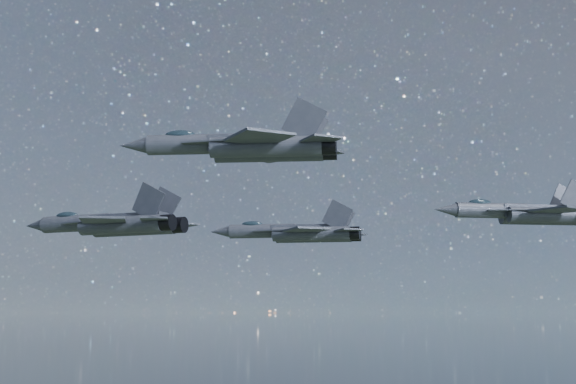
# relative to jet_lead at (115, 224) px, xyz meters

# --- Properties ---
(jet_lead) EXTENTS (18.63, 12.84, 4.68)m
(jet_lead) POSITION_rel_jet_lead_xyz_m (0.00, 0.00, 0.00)
(jet_lead) COLOR #2F323B
(jet_left) EXTENTS (19.11, 13.54, 4.85)m
(jet_left) POSITION_rel_jet_lead_xyz_m (13.10, 23.42, 1.18)
(jet_left) COLOR #2F323B
(jet_right) EXTENTS (16.07, 11.21, 4.04)m
(jet_right) POSITION_rel_jet_lead_xyz_m (17.96, -17.72, 3.06)
(jet_right) COLOR #2F323B
(jet_slot) EXTENTS (15.27, 10.17, 3.88)m
(jet_slot) POSITION_rel_jet_lead_xyz_m (38.15, 2.88, 0.32)
(jet_slot) COLOR #2F323B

